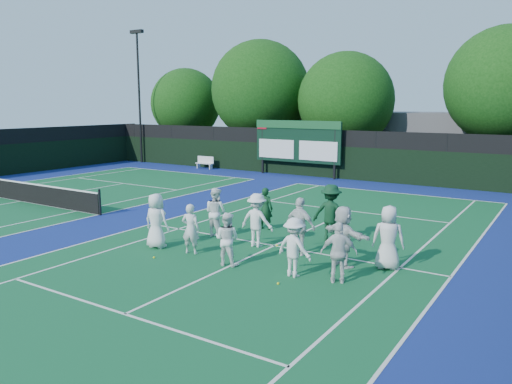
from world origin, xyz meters
The scene contains 31 objects.
ground centered at (0.00, 0.00, 0.00)m, with size 120.00×120.00×0.00m, color #1C3C10.
court_apron centered at (-6.00, 1.00, 0.00)m, with size 34.00×32.00×0.01m, color navy.
near_court centered at (0.00, 1.00, 0.01)m, with size 11.05×23.85×0.01m.
left_court centered at (-14.00, 1.00, 0.01)m, with size 11.05×23.85×0.01m.
back_fence centered at (-6.00, 16.00, 1.36)m, with size 34.00×0.08×3.00m.
scoreboard centered at (-7.01, 15.59, 2.19)m, with size 6.00×0.21×3.55m.
clubhouse centered at (-2.00, 24.00, 2.00)m, with size 18.00×6.00×4.00m, color #545459.
light_pole_left centered at (-21.00, 15.70, 6.30)m, with size 1.20×0.30×10.12m.
tennis_net centered at (-14.00, 1.00, 0.49)m, with size 11.30×0.10×1.10m.
bench centered at (-14.32, 15.36, 0.48)m, with size 1.41×0.41×0.89m.
tree_a centered at (-19.40, 19.58, 4.47)m, with size 5.73×5.73×7.49m.
tree_b centered at (-12.12, 19.58, 5.41)m, with size 7.33×7.33×9.26m.
tree_c centered at (-5.29, 19.58, 4.65)m, with size 6.46×6.46×8.05m.
tree_d centered at (4.36, 19.58, 5.47)m, with size 6.65×6.65×8.97m.
tennis_ball_0 centered at (-2.33, -2.11, 0.03)m, with size 0.07×0.07×0.07m, color yellow.
tennis_ball_1 centered at (2.06, 3.24, 0.03)m, with size 0.07×0.07×0.07m, color yellow.
tennis_ball_2 centered at (1.89, -1.99, 0.03)m, with size 0.07×0.07×0.07m, color yellow.
tennis_ball_3 centered at (-3.08, 1.92, 0.03)m, with size 0.07×0.07×0.07m, color yellow.
tennis_ball_4 centered at (0.10, 1.01, 0.03)m, with size 0.07×0.07×0.07m, color yellow.
player_front_0 centered at (-3.08, -1.19, 0.88)m, with size 0.86×0.56×1.77m, color white.
player_front_1 centered at (-1.73, -1.11, 0.78)m, with size 0.57×0.38×1.57m, color silver.
player_front_2 centered at (-0.14, -1.40, 0.77)m, with size 0.75×0.58×1.54m, color white.
player_front_3 centered at (1.93, -1.21, 0.80)m, with size 1.04×0.60×1.61m, color white.
player_front_4 centered at (3.12, -1.02, 0.80)m, with size 0.94×0.39×1.61m, color silver.
player_back_0 centered at (-2.31, 0.92, 0.86)m, with size 0.84×0.65×1.72m, color white.
player_back_1 centered at (-0.45, 0.65, 0.87)m, with size 1.13×0.65×1.74m, color white.
player_back_2 centered at (1.15, 0.59, 0.89)m, with size 1.05×0.44×1.79m, color silver.
player_back_3 centered at (2.68, 0.26, 0.88)m, with size 1.63×0.52×1.76m, color silver.
player_back_4 centered at (3.82, 0.74, 0.90)m, with size 0.88×0.58×1.81m, color silver.
coach_left centered at (-1.41, 2.72, 0.78)m, with size 0.57×0.37×1.57m, color #0E351A.
coach_right centered at (1.27, 2.53, 0.97)m, with size 1.25×0.72×1.93m, color #0E341C.
Camera 1 is at (7.99, -12.48, 4.54)m, focal length 35.00 mm.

